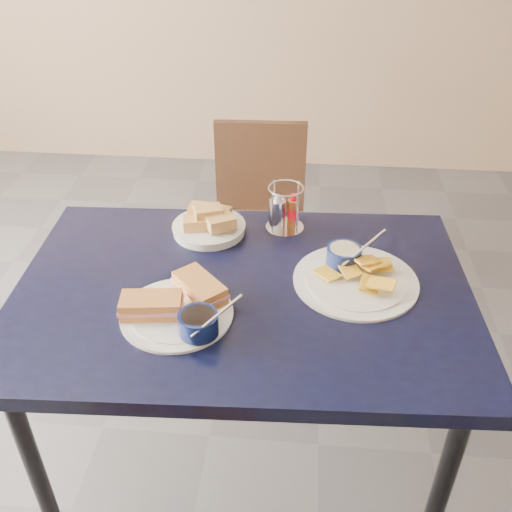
# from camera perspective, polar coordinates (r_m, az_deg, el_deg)

# --- Properties ---
(dining_table) EXTENTS (1.17, 0.81, 0.75)m
(dining_table) POSITION_cam_1_polar(r_m,az_deg,el_deg) (1.47, -1.32, -5.37)
(dining_table) COLOR black
(dining_table) RESTS_ON ground
(chair_far) EXTENTS (0.39, 0.37, 0.78)m
(chair_far) POSITION_cam_1_polar(r_m,az_deg,el_deg) (2.36, 0.42, 4.90)
(chair_far) COLOR black
(chair_far) RESTS_ON ground
(sandwich_plate) EXTENTS (0.30, 0.28, 0.12)m
(sandwich_plate) POSITION_cam_1_polar(r_m,az_deg,el_deg) (1.34, -7.55, -5.07)
(sandwich_plate) COLOR white
(sandwich_plate) RESTS_ON dining_table
(plantain_plate) EXTENTS (0.31, 0.31, 0.12)m
(plantain_plate) POSITION_cam_1_polar(r_m,az_deg,el_deg) (1.47, 9.66, -1.65)
(plantain_plate) COLOR white
(plantain_plate) RESTS_ON dining_table
(bread_basket) EXTENTS (0.20, 0.20, 0.08)m
(bread_basket) POSITION_cam_1_polar(r_m,az_deg,el_deg) (1.63, -4.71, 3.26)
(bread_basket) COLOR white
(bread_basket) RESTS_ON dining_table
(condiment_caddy) EXTENTS (0.11, 0.11, 0.14)m
(condiment_caddy) POSITION_cam_1_polar(r_m,az_deg,el_deg) (1.63, 2.78, 4.50)
(condiment_caddy) COLOR silver
(condiment_caddy) RESTS_ON dining_table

